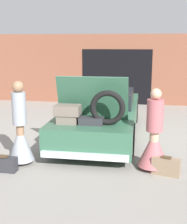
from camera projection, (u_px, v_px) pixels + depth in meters
name	position (u px, v px, depth m)	size (l,w,h in m)	color
ground_plane	(101.00, 134.00, 8.56)	(40.00, 40.00, 0.00)	gray
garage_wall_back	(117.00, 70.00, 12.59)	(12.00, 0.14, 2.80)	brown
car	(101.00, 115.00, 8.42)	(1.89, 4.96, 1.75)	#336047
person_left	(20.00, 135.00, 6.34)	(0.53, 0.53, 1.73)	#997051
person_right	(154.00, 141.00, 6.08)	(0.61, 0.61, 1.62)	tan
suitcase_beside_left_person	(3.00, 164.00, 6.07)	(0.54, 0.22, 0.32)	#2D2D33
suitcase_beside_right_person	(166.00, 166.00, 5.88)	(0.55, 0.30, 0.37)	#8C7259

